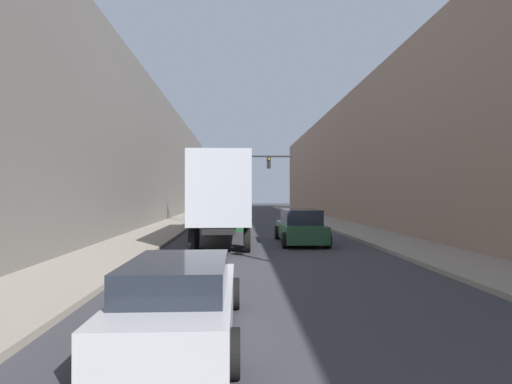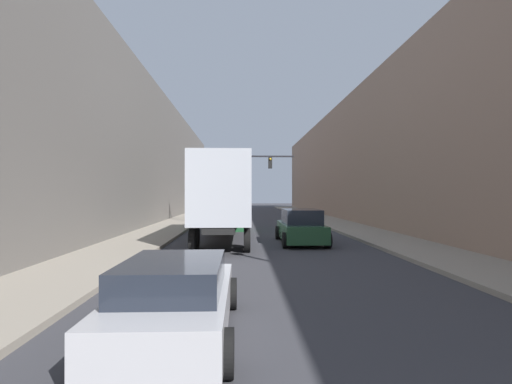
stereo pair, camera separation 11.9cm
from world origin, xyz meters
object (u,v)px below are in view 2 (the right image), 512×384
object	(u,v)px
suv_car	(301,227)
traffic_signal_gantry	(227,172)
sedan_car	(175,299)
semi_truck	(225,195)

from	to	relation	value
suv_car	traffic_signal_gantry	world-z (taller)	traffic_signal_gantry
suv_car	traffic_signal_gantry	size ratio (longest dim) A/B	0.64
traffic_signal_gantry	suv_car	bearing A→B (deg)	-72.42
sedan_car	traffic_signal_gantry	bearing A→B (deg)	90.01
suv_car	traffic_signal_gantry	distance (m)	13.57
semi_truck	traffic_signal_gantry	xyz separation A→B (m)	(-0.24, 10.49, 1.81)
semi_truck	sedan_car	xyz separation A→B (m)	(-0.24, -14.42, -1.68)
sedan_car	traffic_signal_gantry	world-z (taller)	traffic_signal_gantry
traffic_signal_gantry	sedan_car	bearing A→B (deg)	-89.99
suv_car	sedan_car	bearing A→B (deg)	-107.77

